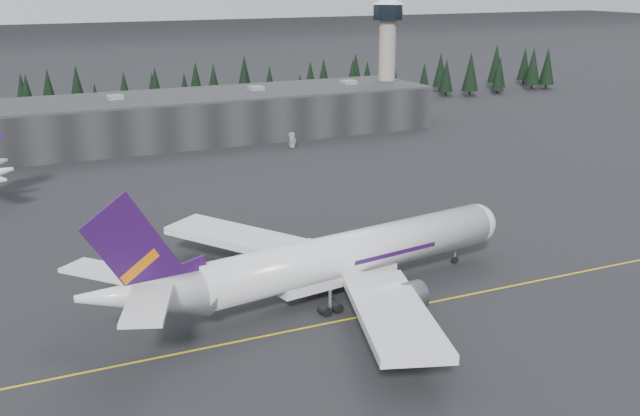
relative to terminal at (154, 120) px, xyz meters
name	(u,v)px	position (x,y,z in m)	size (l,w,h in m)	color
ground	(382,306)	(0.00, -125.00, -6.30)	(1400.00, 1400.00, 0.00)	black
taxiline	(389,311)	(0.00, -127.00, -6.29)	(400.00, 0.40, 0.02)	gold
terminal	(154,120)	(0.00, 0.00, 0.00)	(160.00, 30.00, 12.60)	black
control_tower	(387,45)	(75.00, 3.00, 17.11)	(10.00, 10.00, 37.70)	gray
treeline	(123,97)	(0.00, 37.00, 1.20)	(360.00, 20.00, 15.00)	black
jet_main	(319,262)	(-7.02, -119.24, -0.57)	(68.75, 63.02, 20.31)	silver
gse_vehicle_b	(293,145)	(31.40, -22.90, -5.58)	(1.71, 4.24, 1.45)	silver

